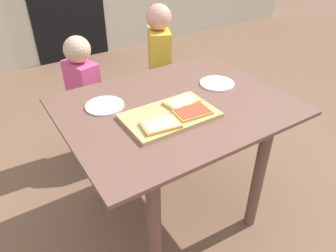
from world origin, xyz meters
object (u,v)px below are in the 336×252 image
at_px(pizza_slice_near_left, 161,125).
at_px(pizza_slice_far_right, 182,102).
at_px(cutting_board, 170,116).
at_px(child_left, 84,93).
at_px(child_right, 160,71).
at_px(plate_white_right, 217,83).
at_px(dining_table, 175,130).
at_px(plate_white_left, 105,106).
at_px(pizza_slice_near_right, 192,112).

bearing_deg(pizza_slice_near_left, pizza_slice_far_right, 31.08).
height_order(cutting_board, child_left, child_left).
xyz_separation_m(pizza_slice_near_left, child_right, (0.49, 0.82, -0.17)).
relative_size(cutting_board, pizza_slice_near_left, 2.41).
distance_m(pizza_slice_near_left, plate_white_right, 0.55).
bearing_deg(plate_white_right, dining_table, -168.88).
xyz_separation_m(dining_table, child_left, (-0.22, 0.81, -0.07)).
height_order(cutting_board, pizza_slice_far_right, pizza_slice_far_right).
relative_size(plate_white_left, child_left, 0.21).
distance_m(pizza_slice_far_right, pizza_slice_near_right, 0.11).
bearing_deg(pizza_slice_near_left, dining_table, 39.84).
bearing_deg(child_left, plate_white_left, -98.29).
distance_m(cutting_board, plate_white_right, 0.44).
xyz_separation_m(pizza_slice_far_right, child_right, (0.30, 0.70, -0.17)).
bearing_deg(pizza_slice_near_right, child_right, 69.00).
height_order(cutting_board, pizza_slice_near_left, pizza_slice_near_left).
bearing_deg(child_left, cutting_board, -81.99).
relative_size(pizza_slice_near_right, child_right, 0.16).
distance_m(pizza_slice_far_right, child_right, 0.78).
bearing_deg(child_right, plate_white_right, -88.63).
bearing_deg(pizza_slice_near_right, dining_table, 89.13).
distance_m(dining_table, pizza_slice_near_left, 0.30).
bearing_deg(pizza_slice_far_right, plate_white_left, 147.35).
bearing_deg(pizza_slice_near_left, cutting_board, 35.46).
xyz_separation_m(cutting_board, child_left, (-0.13, 0.90, -0.24)).
bearing_deg(child_left, pizza_slice_near_left, -87.86).
relative_size(pizza_slice_far_right, pizza_slice_near_right, 1.02).
distance_m(cutting_board, pizza_slice_near_left, 0.11).
xyz_separation_m(plate_white_right, child_right, (-0.01, 0.60, -0.15)).
height_order(dining_table, cutting_board, cutting_board).
distance_m(pizza_slice_far_right, child_left, 0.92).
bearing_deg(dining_table, pizza_slice_far_right, -69.99).
xyz_separation_m(pizza_slice_near_right, plate_white_right, (0.33, 0.21, -0.02)).
relative_size(cutting_board, plate_white_left, 2.26).
height_order(pizza_slice_near_right, plate_white_left, pizza_slice_near_right).
distance_m(pizza_slice_near_right, plate_white_right, 0.39).
xyz_separation_m(pizza_slice_far_right, child_left, (-0.23, 0.85, -0.26)).
height_order(pizza_slice_far_right, plate_white_left, pizza_slice_far_right).
xyz_separation_m(cutting_board, child_right, (0.40, 0.76, -0.15)).
distance_m(cutting_board, child_right, 0.87).
xyz_separation_m(plate_white_left, child_right, (0.62, 0.50, -0.15)).
bearing_deg(child_right, pizza_slice_far_right, -112.85).
height_order(child_left, child_right, child_right).
bearing_deg(child_left, child_right, -15.31).
height_order(cutting_board, plate_white_left, cutting_board).
xyz_separation_m(child_left, child_right, (0.53, -0.14, 0.09)).
height_order(dining_table, pizza_slice_near_right, pizza_slice_near_right).
xyz_separation_m(cutting_board, pizza_slice_near_left, (-0.09, -0.06, 0.02)).
height_order(plate_white_right, child_right, child_right).
xyz_separation_m(pizza_slice_near_right, child_left, (-0.22, 0.95, -0.26)).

